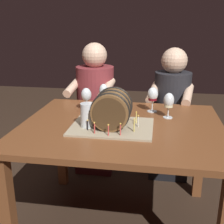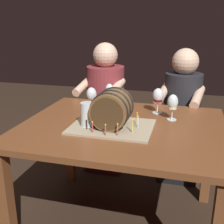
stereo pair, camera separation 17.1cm
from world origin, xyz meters
The scene contains 10 objects.
ground_plane centered at (0.00, 0.00, 0.00)m, with size 8.00×8.00×0.00m, color #332319.
dining_table centered at (0.00, 0.00, 0.65)m, with size 1.26×1.03×0.75m.
barrel_cake centered at (-0.05, -0.07, 0.86)m, with size 0.49×0.37×0.24m.
wine_glass_red centered at (0.18, 0.30, 0.87)m, with size 0.07×0.07×0.18m.
wine_glass_rose centered at (-0.18, 0.33, 0.88)m, with size 0.06×0.06×0.18m.
wine_glass_empty centered at (-0.28, 0.23, 0.87)m, with size 0.07×0.07×0.17m.
wine_glass_white centered at (0.29, 0.18, 0.87)m, with size 0.07×0.07×0.17m.
beer_pint centered at (-0.19, -0.10, 0.82)m, with size 0.08×0.08×0.16m.
person_seated_left centered at (-0.34, 0.78, 0.56)m, with size 0.41×0.50×1.20m.
person_seated_right centered at (0.34, 0.78, 0.53)m, with size 0.40×0.49×1.16m.
Camera 2 is at (0.38, -1.64, 1.38)m, focal length 45.87 mm.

